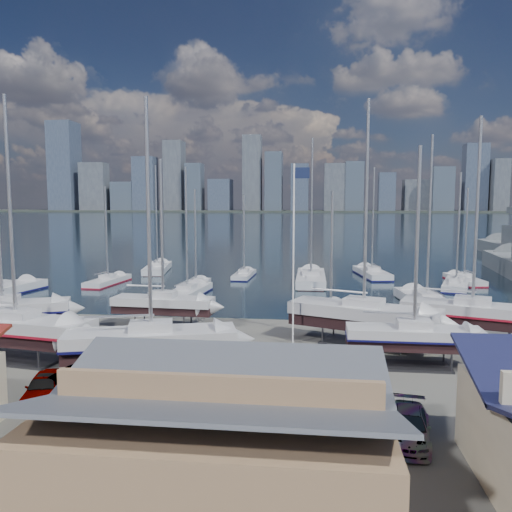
# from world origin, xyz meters

# --- Properties ---
(ground) EXTENTS (1400.00, 1400.00, 0.00)m
(ground) POSITION_xyz_m (0.00, -10.00, 0.00)
(ground) COLOR #605E59
(ground) RESTS_ON ground
(water) EXTENTS (1400.00, 600.00, 0.40)m
(water) POSITION_xyz_m (0.00, 300.00, -0.15)
(water) COLOR #1B2D3F
(water) RESTS_ON ground
(far_shore) EXTENTS (1400.00, 80.00, 2.20)m
(far_shore) POSITION_xyz_m (0.00, 560.00, 1.10)
(far_shore) COLOR #2D332D
(far_shore) RESTS_ON ground
(skyline) EXTENTS (639.14, 43.80, 107.69)m
(skyline) POSITION_xyz_m (-7.83, 553.76, 39.09)
(skyline) COLOR #475166
(skyline) RESTS_ON far_shore
(shed_grey) EXTENTS (12.60, 8.40, 4.17)m
(shed_grey) POSITION_xyz_m (0.00, -26.00, 2.15)
(shed_grey) COLOR #8C6B4C
(shed_grey) RESTS_ON ground
(sailboat_cradle_0) EXTENTS (9.85, 6.12, 15.48)m
(sailboat_cradle_0) POSITION_xyz_m (-19.91, -8.37, 2.04)
(sailboat_cradle_0) COLOR #2D2D33
(sailboat_cradle_0) RESTS_ON ground
(sailboat_cradle_1) EXTENTS (10.77, 4.58, 16.80)m
(sailboat_cradle_1) POSITION_xyz_m (-15.61, -13.46, 2.11)
(sailboat_cradle_1) COLOR #2D2D33
(sailboat_cradle_1) RESTS_ON ground
(sailboat_cradle_2) EXTENTS (8.38, 2.80, 13.66)m
(sailboat_cradle_2) POSITION_xyz_m (-8.84, -3.86, 1.96)
(sailboat_cradle_2) COLOR #2D2D33
(sailboat_cradle_2) RESTS_ON ground
(sailboat_cradle_3) EXTENTS (10.32, 5.40, 16.06)m
(sailboat_cradle_3) POSITION_xyz_m (-6.00, -15.30, 2.07)
(sailboat_cradle_3) COLOR #2D2D33
(sailboat_cradle_3) RESTS_ON ground
(sailboat_cradle_4) EXTENTS (11.01, 6.70, 17.29)m
(sailboat_cradle_4) POSITION_xyz_m (6.97, -7.14, 2.14)
(sailboat_cradle_4) COLOR #2D2D33
(sailboat_cradle_4) RESTS_ON ground
(sailboat_cradle_5) EXTENTS (8.28, 2.37, 13.56)m
(sailboat_cradle_5) POSITION_xyz_m (9.57, -11.84, 1.95)
(sailboat_cradle_5) COLOR #2D2D33
(sailboat_cradle_5) RESTS_ON ground
(sailboat_cradle_6) EXTENTS (10.47, 5.99, 16.30)m
(sailboat_cradle_6) POSITION_xyz_m (15.01, -5.19, 2.09)
(sailboat_cradle_6) COLOR #2D2D33
(sailboat_cradle_6) RESTS_ON ground
(sailboat_moored_1) EXTENTS (3.07, 8.75, 12.84)m
(sailboat_moored_1) POSITION_xyz_m (-22.40, 16.59, 0.31)
(sailboat_moored_1) COLOR black
(sailboat_moored_1) RESTS_ON water
(sailboat_moored_2) EXTENTS (4.88, 11.24, 16.43)m
(sailboat_moored_2) POSITION_xyz_m (-19.84, 28.66, 0.32)
(sailboat_moored_2) COLOR black
(sailboat_moored_2) RESTS_ON water
(sailboat_moored_3) EXTENTS (3.65, 10.04, 14.70)m
(sailboat_moored_3) POSITION_xyz_m (-10.31, 9.53, 0.31)
(sailboat_moored_3) COLOR black
(sailboat_moored_3) RESTS_ON water
(sailboat_moored_4) EXTENTS (2.67, 8.28, 12.36)m
(sailboat_moored_4) POSITION_xyz_m (-10.53, 14.43, 0.33)
(sailboat_moored_4) COLOR black
(sailboat_moored_4) RESTS_ON water
(sailboat_moored_5) EXTENTS (2.49, 7.95, 11.78)m
(sailboat_moored_5) POSITION_xyz_m (-6.16, 24.23, 0.31)
(sailboat_moored_5) COLOR black
(sailboat_moored_5) RESTS_ON water
(sailboat_moored_6) EXTENTS (3.30, 8.09, 11.74)m
(sailboat_moored_6) POSITION_xyz_m (4.94, 2.26, 0.31)
(sailboat_moored_6) COLOR black
(sailboat_moored_6) RESTS_ON water
(sailboat_moored_7) EXTENTS (3.62, 12.68, 19.12)m
(sailboat_moored_7) POSITION_xyz_m (2.99, 20.58, 0.33)
(sailboat_moored_7) COLOR black
(sailboat_moored_7) RESTS_ON water
(sailboat_moored_8) EXTENTS (4.62, 10.87, 15.74)m
(sailboat_moored_8) POSITION_xyz_m (11.35, 27.25, 0.31)
(sailboat_moored_8) COLOR black
(sailboat_moored_8) RESTS_ON water
(sailboat_moored_9) EXTENTS (4.67, 11.85, 17.42)m
(sailboat_moored_9) POSITION_xyz_m (14.37, 6.83, 0.32)
(sailboat_moored_9) COLOR black
(sailboat_moored_9) RESTS_ON water
(sailboat_moored_10) EXTENTS (5.60, 10.02, 14.44)m
(sailboat_moored_10) POSITION_xyz_m (20.36, 18.71, 0.31)
(sailboat_moored_10) COLOR black
(sailboat_moored_10) RESTS_ON water
(sailboat_moored_11) EXTENTS (3.42, 8.70, 12.67)m
(sailboat_moored_11) POSITION_xyz_m (22.54, 23.21, 0.31)
(sailboat_moored_11) COLOR black
(sailboat_moored_11) RESTS_ON water
(car_a) EXTENTS (2.64, 4.45, 1.42)m
(car_a) POSITION_xyz_m (-10.33, -19.38, 0.71)
(car_a) COLOR gray
(car_a) RESTS_ON ground
(car_b) EXTENTS (4.95, 2.01, 1.60)m
(car_b) POSITION_xyz_m (-8.22, -18.92, 0.80)
(car_b) COLOR gray
(car_b) RESTS_ON ground
(car_c) EXTENTS (4.15, 6.30, 1.61)m
(car_c) POSITION_xyz_m (3.52, -18.06, 0.80)
(car_c) COLOR gray
(car_c) RESTS_ON ground
(car_d) EXTENTS (2.47, 4.62, 1.27)m
(car_d) POSITION_xyz_m (7.51, -21.75, 0.64)
(car_d) COLOR gray
(car_d) RESTS_ON ground
(flagpole) EXTENTS (1.14, 0.12, 12.90)m
(flagpole) POSITION_xyz_m (2.03, -7.54, 7.49)
(flagpole) COLOR white
(flagpole) RESTS_ON ground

